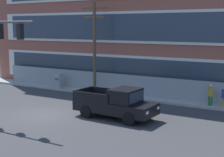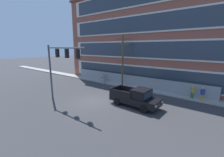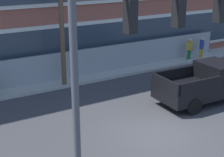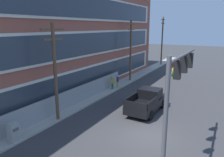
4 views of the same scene
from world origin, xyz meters
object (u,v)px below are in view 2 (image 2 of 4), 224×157
(pedestrian_by_fence, at_px, (203,94))
(electrical_cabinet, at_px, (103,79))
(traffic_signal_mast, at_px, (59,61))
(pedestrian_near_cabinet, at_px, (193,92))
(utility_pole_near_corner, at_px, (123,59))
(pickup_truck_black, at_px, (136,98))

(pedestrian_by_fence, bearing_deg, electrical_cabinet, -179.80)
(traffic_signal_mast, xyz_separation_m, electrical_cabinet, (-2.32, 9.65, -3.89))
(pedestrian_near_cabinet, xyz_separation_m, pedestrian_by_fence, (1.03, -0.15, 0.00))
(utility_pole_near_corner, xyz_separation_m, electrical_cabinet, (-4.02, 0.09, -3.55))
(pedestrian_near_cabinet, bearing_deg, utility_pole_near_corner, -178.26)
(utility_pole_near_corner, xyz_separation_m, pedestrian_by_fence, (10.72, 0.14, -3.31))
(traffic_signal_mast, bearing_deg, pickup_truck_black, 29.18)
(utility_pole_near_corner, height_order, pedestrian_by_fence, utility_pole_near_corner)
(traffic_signal_mast, relative_size, pickup_truck_black, 1.18)
(utility_pole_near_corner, bearing_deg, pedestrian_by_fence, 0.76)
(traffic_signal_mast, height_order, pedestrian_near_cabinet, traffic_signal_mast)
(traffic_signal_mast, xyz_separation_m, pedestrian_near_cabinet, (11.39, 9.85, -3.64))
(pickup_truck_black, distance_m, pedestrian_by_fence, 7.78)
(traffic_signal_mast, distance_m, pedestrian_by_fence, 16.17)
(pickup_truck_black, distance_m, electrical_cabinet, 11.03)
(pedestrian_near_cabinet, bearing_deg, traffic_signal_mast, -139.16)
(traffic_signal_mast, height_order, pedestrian_by_fence, traffic_signal_mast)
(utility_pole_near_corner, distance_m, pedestrian_by_fence, 11.22)
(electrical_cabinet, height_order, pedestrian_by_fence, pedestrian_by_fence)
(pickup_truck_black, relative_size, electrical_cabinet, 3.65)
(utility_pole_near_corner, bearing_deg, pickup_truck_black, -45.65)
(electrical_cabinet, height_order, pedestrian_near_cabinet, pedestrian_near_cabinet)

